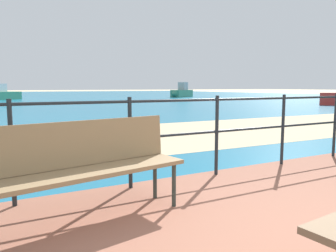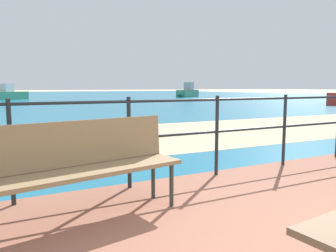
% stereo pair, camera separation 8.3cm
% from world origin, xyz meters
% --- Properties ---
extents(sea_water, '(90.00, 90.00, 0.01)m').
position_xyz_m(sea_water, '(0.00, 40.00, 0.01)').
color(sea_water, '#196B8E').
rests_on(sea_water, ground).
extents(beach_strip, '(54.08, 5.61, 0.01)m').
position_xyz_m(beach_strip, '(0.00, 6.22, 0.01)').
color(beach_strip, tan).
rests_on(beach_strip, ground).
extents(park_bench, '(1.78, 0.71, 0.84)m').
position_xyz_m(park_bench, '(-1.26, 1.80, 0.57)').
color(park_bench, '#8C704C').
rests_on(park_bench, patio_paving).
extents(railing_fence, '(5.94, 0.04, 1.01)m').
position_xyz_m(railing_fence, '(0.00, 2.44, 0.70)').
color(railing_fence, '#1E2328').
rests_on(railing_fence, patio_paving).
extents(boat_mid, '(3.57, 3.47, 1.45)m').
position_xyz_m(boat_mid, '(-0.92, 32.43, 0.48)').
color(boat_mid, '#338466').
rests_on(boat_mid, sea_water).
extents(boat_far, '(4.01, 3.04, 1.69)m').
position_xyz_m(boat_far, '(17.52, 31.69, 0.56)').
color(boat_far, '#338466').
rests_on(boat_far, sea_water).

